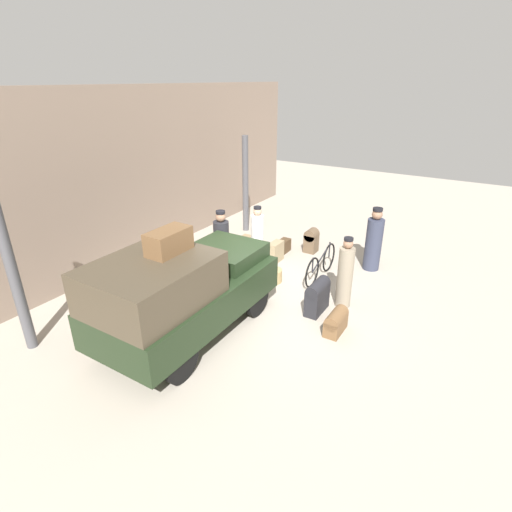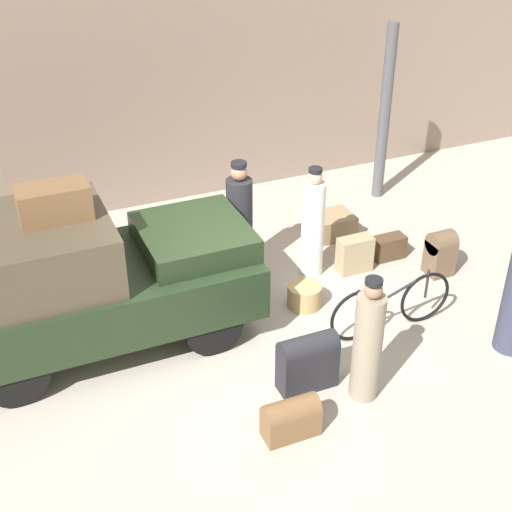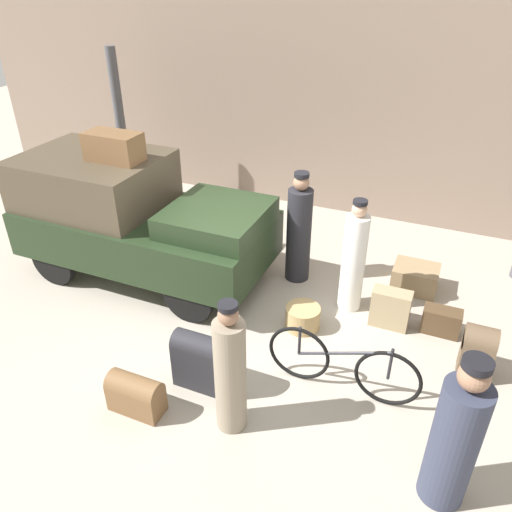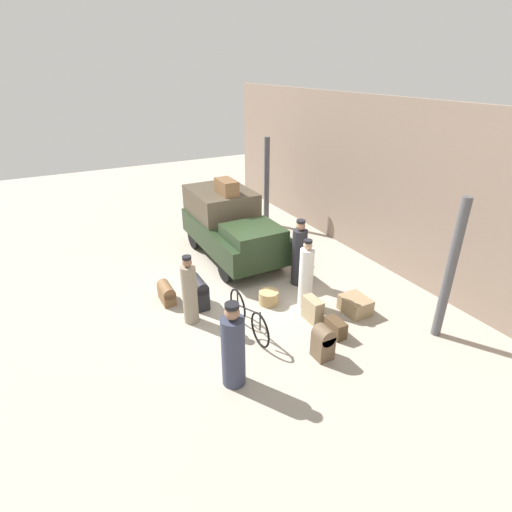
# 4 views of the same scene
# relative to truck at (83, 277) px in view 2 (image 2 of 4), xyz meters

# --- Properties ---
(ground_plane) EXTENTS (30.00, 30.00, 0.00)m
(ground_plane) POSITION_rel_truck_xyz_m (1.97, -0.51, -1.00)
(ground_plane) COLOR #A89E8E
(station_building_facade) EXTENTS (16.00, 0.15, 4.50)m
(station_building_facade) POSITION_rel_truck_xyz_m (1.97, 3.57, 1.25)
(station_building_facade) COLOR gray
(station_building_facade) RESTS_ON ground
(canopy_pillar_right) EXTENTS (0.19, 0.19, 3.05)m
(canopy_pillar_right) POSITION_rel_truck_xyz_m (5.62, 2.21, 0.53)
(canopy_pillar_right) COLOR #4C4C51
(canopy_pillar_right) RESTS_ON ground
(truck) EXTENTS (3.84, 1.81, 1.85)m
(truck) POSITION_rel_truck_xyz_m (0.00, 0.00, 0.00)
(truck) COLOR black
(truck) RESTS_ON ground
(bicycle) EXTENTS (1.79, 0.04, 0.80)m
(bicycle) POSITION_rel_truck_xyz_m (3.67, -1.29, -0.61)
(bicycle) COLOR black
(bicycle) RESTS_ON ground
(wicker_basket) EXTENTS (0.48, 0.48, 0.32)m
(wicker_basket) POSITION_rel_truck_xyz_m (2.89, -0.35, -0.84)
(wicker_basket) COLOR tan
(wicker_basket) RESTS_ON ground
(porter_standing_middle) EXTENTS (0.33, 0.33, 1.61)m
(porter_standing_middle) POSITION_rel_truck_xyz_m (2.71, -2.24, -0.26)
(porter_standing_middle) COLOR gray
(porter_standing_middle) RESTS_ON ground
(porter_lifting_near_truck) EXTENTS (0.33, 0.33, 1.70)m
(porter_lifting_near_truck) POSITION_rel_truck_xyz_m (3.35, 0.37, -0.21)
(porter_lifting_near_truck) COLOR white
(porter_lifting_near_truck) RESTS_ON ground
(porter_with_bicycle) EXTENTS (0.38, 0.38, 1.77)m
(porter_with_bicycle) POSITION_rel_truck_xyz_m (2.40, 0.82, -0.19)
(porter_with_bicycle) COLOR #232328
(porter_with_bicycle) RESTS_ON ground
(suitcase_tan_flat) EXTENTS (0.52, 0.26, 0.55)m
(suitcase_tan_flat) POSITION_rel_truck_xyz_m (3.97, 0.17, -0.72)
(suitcase_tan_flat) COLOR #9E8966
(suitcase_tan_flat) RESTS_ON ground
(suitcase_small_leather) EXTENTS (0.62, 0.29, 0.48)m
(suitcase_small_leather) POSITION_rel_truck_xyz_m (1.65, -2.48, -0.76)
(suitcase_small_leather) COLOR brown
(suitcase_small_leather) RESTS_ON ground
(trunk_umber_medium) EXTENTS (0.50, 0.26, 0.37)m
(trunk_umber_medium) POSITION_rel_truck_xyz_m (4.64, 0.28, -0.81)
(trunk_umber_medium) COLOR #4C3823
(trunk_umber_medium) RESTS_ON ground
(trunk_barrel_dark) EXTENTS (0.36, 0.34, 0.70)m
(trunk_barrel_dark) POSITION_rel_truck_xyz_m (5.09, -0.39, -0.63)
(trunk_barrel_dark) COLOR brown
(trunk_barrel_dark) RESTS_ON ground
(trunk_large_brown) EXTENTS (0.70, 0.30, 0.73)m
(trunk_large_brown) POSITION_rel_truck_xyz_m (2.17, -1.85, -0.61)
(trunk_large_brown) COLOR #232328
(trunk_large_brown) RESTS_ON ground
(trunk_wicker_pale) EXTENTS (0.66, 0.54, 0.38)m
(trunk_wicker_pale) POSITION_rel_truck_xyz_m (4.16, 1.23, -0.81)
(trunk_wicker_pale) COLOR #937A56
(trunk_wicker_pale) RESTS_ON ground
(trunk_on_truck_roof) EXTENTS (0.81, 0.44, 0.41)m
(trunk_on_truck_roof) POSITION_rel_truck_xyz_m (-0.19, 0.00, 1.06)
(trunk_on_truck_roof) COLOR brown
(trunk_on_truck_roof) RESTS_ON truck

